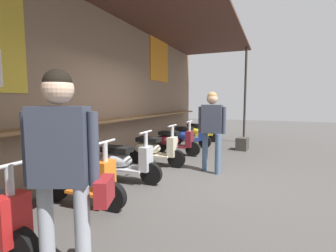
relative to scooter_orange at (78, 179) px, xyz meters
The scene contains 11 objects.
ground_plane 2.15m from the scooter_orange, 30.74° to the right, with size 31.81×31.81×0.00m, color #474442.
market_stall_facade 2.56m from the scooter_orange, 22.27° to the left, with size 11.36×2.78×3.65m.
scooter_orange is the anchor object (origin of this frame).
scooter_silver 1.16m from the scooter_orange, ahead, with size 0.46×1.40×0.97m.
scooter_cream 2.43m from the scooter_orange, ahead, with size 0.46×1.40×0.97m.
scooter_maroon 3.67m from the scooter_orange, ahead, with size 0.46×1.40×0.97m.
scooter_blue 4.97m from the scooter_orange, ahead, with size 0.46×1.40×0.97m.
scooter_yellow 6.20m from the scooter_orange, ahead, with size 0.47×1.40×0.97m.
shopper_with_handbag 1.80m from the scooter_orange, 139.52° to the right, with size 0.45×0.66×1.74m.
shopper_browsing 2.84m from the scooter_orange, 30.11° to the right, with size 0.29×0.58×1.69m.
merchandise_crate 5.38m from the scooter_orange, 18.67° to the right, with size 0.40×0.32×0.39m, color #3D3833.
Camera 1 is at (-4.47, -1.47, 1.50)m, focal length 26.27 mm.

